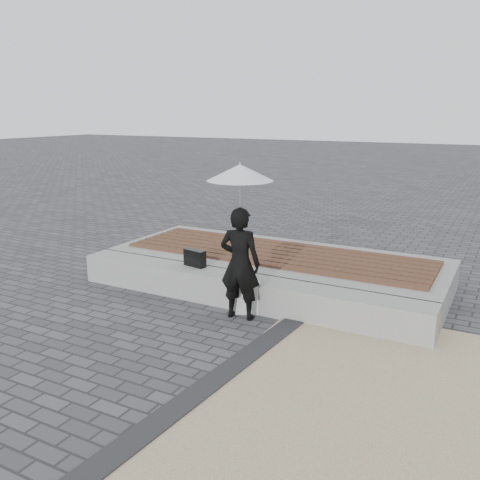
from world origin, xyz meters
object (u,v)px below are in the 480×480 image
woman (240,264)px  parasol (240,173)px  seating_ledge (240,290)px  handbag (195,258)px  canvas_tote (245,297)px

woman → parasol: (0.00, 0.00, 1.11)m
seating_ledge → parasol: parasol is taller
woman → handbag: bearing=-33.8°
woman → canvas_tote: 0.52m
woman → parasol: size_ratio=1.40×
woman → handbag: woman is taller
seating_ledge → canvas_tote: bearing=-49.2°
woman → handbag: (-0.98, 0.49, -0.18)m
seating_ledge → woman: size_ratio=3.56×
woman → parasol: bearing=-104.4°
parasol → handbag: 1.70m
seating_ledge → canvas_tote: canvas_tote is taller
seating_ledge → canvas_tote: size_ratio=12.17×
seating_ledge → woman: woman is taller
parasol → canvas_tote: parasol is taller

